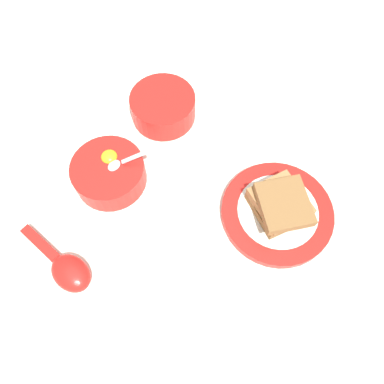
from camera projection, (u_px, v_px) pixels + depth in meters
ground_plane at (167, 184)px, 0.72m from camera, size 3.00×3.00×0.00m
egg_bowl at (109, 172)px, 0.70m from camera, size 0.14×0.14×0.08m
toast_plate at (277, 213)px, 0.68m from camera, size 0.20×0.20×0.02m
toast_sandwich at (281, 204)px, 0.65m from camera, size 0.13×0.13×0.05m
soup_spoon at (66, 269)px, 0.63m from camera, size 0.06×0.17×0.03m
congee_bowl at (163, 106)px, 0.76m from camera, size 0.13×0.13×0.06m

